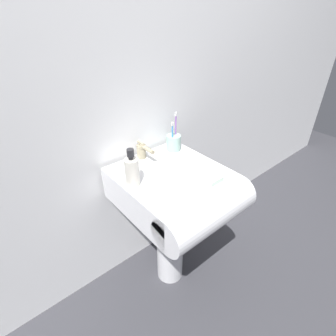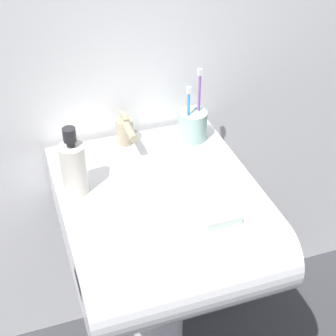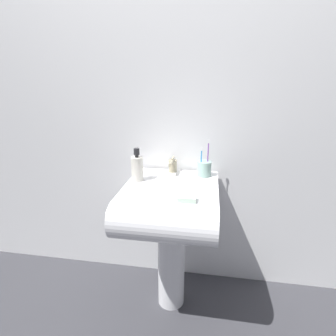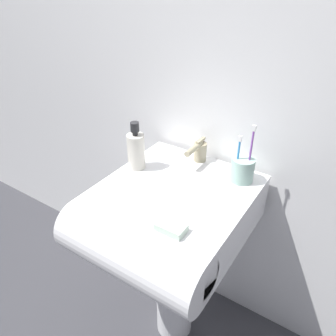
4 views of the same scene
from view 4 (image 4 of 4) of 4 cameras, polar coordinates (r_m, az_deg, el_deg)
ground_plane at (r=1.73m, az=1.10°, el=-25.65°), size 6.00×6.00×0.00m
wall_back at (r=1.23m, az=9.68°, el=19.19°), size 5.00×0.05×2.40m
sink_pedestal at (r=1.48m, az=1.23°, el=-19.16°), size 0.16×0.16×0.62m
sink_basin at (r=1.15m, az=-0.33°, el=-8.71°), size 0.50×0.60×0.18m
faucet at (r=1.28m, az=5.39°, el=2.97°), size 0.05×0.13×0.09m
toothbrush_cup at (r=1.19m, az=12.84°, el=-0.18°), size 0.08×0.08×0.22m
soap_bottle at (r=1.23m, az=-5.58°, el=3.13°), size 0.07×0.07×0.19m
bar_soap at (r=0.97m, az=0.55°, el=-10.30°), size 0.09×0.06×0.02m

